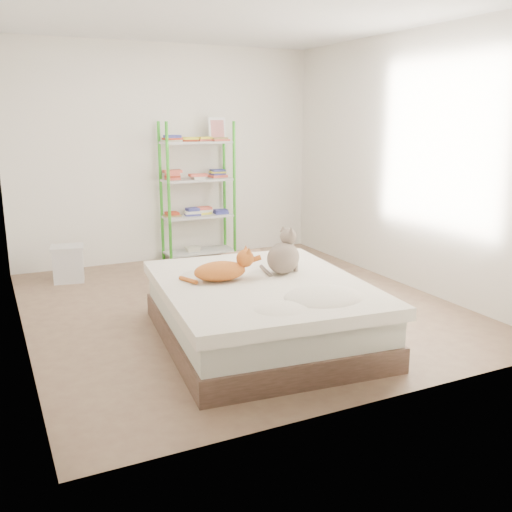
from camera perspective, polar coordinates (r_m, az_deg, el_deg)
room at (r=5.19m, az=-1.89°, el=8.76°), size 3.81×4.21×2.61m
bed at (r=4.57m, az=0.51°, el=-5.51°), size 1.72×2.07×0.49m
orange_cat at (r=4.49m, az=-3.63°, el=-1.27°), size 0.52×0.32×0.20m
grey_cat at (r=4.68m, az=2.75°, el=0.47°), size 0.41×0.38×0.37m
shelf_unit at (r=7.08m, az=-5.80°, el=6.77°), size 0.88×0.36×1.74m
cardboard_box at (r=6.08m, az=-0.82°, el=-1.34°), size 0.51×0.50×0.38m
white_bin at (r=6.52m, az=-18.27°, el=-0.70°), size 0.39×0.35×0.40m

